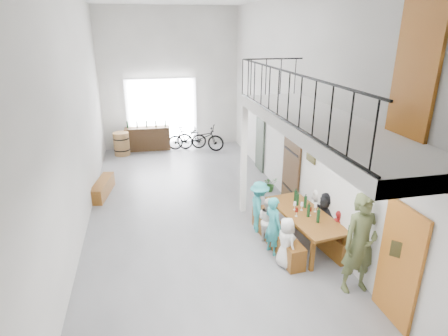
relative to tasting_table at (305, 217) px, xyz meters
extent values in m
plane|color=slate|center=(-2.20, 2.39, -0.71)|extent=(12.00, 12.00, 0.00)
plane|color=white|center=(-2.20, 8.39, 2.04)|extent=(5.50, 0.00, 5.50)
plane|color=white|center=(-2.20, -3.61, 2.04)|extent=(5.50, 0.00, 5.50)
plane|color=white|center=(-4.95, 2.39, 2.04)|extent=(0.00, 12.00, 12.00)
plane|color=white|center=(0.55, 2.39, 2.04)|extent=(0.00, 12.00, 12.00)
cube|color=white|center=(-2.60, 8.33, 0.69)|extent=(2.80, 0.08, 2.80)
cube|color=#A35A19|center=(0.50, -2.51, 0.34)|extent=(0.06, 0.95, 2.10)
cube|color=#3A2511|center=(0.50, 2.09, 0.29)|extent=(0.06, 1.10, 2.00)
cube|color=#2C362C|center=(0.50, 4.89, 0.29)|extent=(0.06, 0.80, 2.00)
cube|color=#A35A19|center=(0.50, -2.11, 3.39)|extent=(0.06, 0.90, 1.95)
cube|color=#3B3517|center=(0.52, 0.99, 1.19)|extent=(0.04, 0.45, 0.55)
cylinder|color=white|center=(0.51, 3.59, 1.69)|extent=(0.04, 0.28, 0.28)
cube|color=white|center=(-0.20, -0.81, 2.29)|extent=(1.50, 5.60, 0.25)
cube|color=black|center=(-0.93, -0.81, 3.27)|extent=(0.03, 5.60, 0.03)
cube|color=black|center=(-0.93, -0.81, 2.44)|extent=(0.03, 5.60, 0.03)
cube|color=black|center=(-0.20, 1.97, 3.27)|extent=(1.50, 0.03, 0.03)
cube|color=white|center=(-0.90, 1.94, 0.73)|extent=(0.14, 0.14, 2.88)
cube|color=brown|center=(0.00, 0.00, 0.05)|extent=(1.18, 2.29, 0.06)
cube|color=brown|center=(-0.24, -0.98, -0.34)|extent=(0.08, 0.08, 0.73)
cube|color=brown|center=(0.50, -0.88, -0.34)|extent=(0.08, 0.08, 0.73)
cube|color=brown|center=(-0.50, 0.88, -0.34)|extent=(0.08, 0.08, 0.73)
cube|color=brown|center=(0.24, 0.98, -0.34)|extent=(0.08, 0.08, 0.73)
cube|color=brown|center=(-0.62, 0.07, -0.45)|extent=(0.51, 2.21, 0.50)
cube|color=brown|center=(0.37, 0.09, -0.45)|extent=(0.64, 2.21, 0.50)
cylinder|color=black|center=(0.00, -0.16, 0.26)|extent=(0.07, 0.07, 0.35)
cylinder|color=black|center=(-0.01, 0.43, 0.26)|extent=(0.07, 0.07, 0.35)
cylinder|color=black|center=(0.12, 0.27, 0.26)|extent=(0.07, 0.07, 0.35)
cylinder|color=black|center=(0.09, -0.44, 0.26)|extent=(0.07, 0.07, 0.35)
cylinder|color=black|center=(0.01, 0.60, 0.26)|extent=(0.07, 0.07, 0.35)
cube|color=brown|center=(-4.70, 3.84, -0.49)|extent=(0.61, 1.58, 0.44)
cylinder|color=olive|center=(-4.26, 7.59, -0.25)|extent=(0.60, 0.60, 0.91)
cylinder|color=black|center=(-4.26, 7.59, -0.48)|extent=(0.62, 0.62, 0.05)
cylinder|color=black|center=(-4.26, 7.59, -0.03)|extent=(0.62, 0.62, 0.05)
cube|color=#3A2511|center=(-3.25, 8.04, -0.24)|extent=(1.79, 0.54, 0.94)
cylinder|color=black|center=(-3.99, 8.11, 0.37)|extent=(0.06, 0.06, 0.28)
cylinder|color=black|center=(-3.62, 8.03, 0.37)|extent=(0.06, 0.06, 0.28)
cylinder|color=black|center=(-3.25, 8.05, 0.37)|extent=(0.06, 0.06, 0.28)
cylinder|color=black|center=(-2.88, 8.00, 0.37)|extent=(0.06, 0.06, 0.28)
cylinder|color=black|center=(-2.51, 7.99, 0.37)|extent=(0.06, 0.06, 0.28)
imported|color=white|center=(-0.70, -0.69, -0.16)|extent=(0.47, 0.60, 1.10)
imported|color=teal|center=(-0.81, -0.16, -0.04)|extent=(0.46, 0.56, 1.34)
imported|color=white|center=(-0.75, 0.32, -0.16)|extent=(0.58, 0.64, 1.09)
imported|color=teal|center=(-0.81, 0.81, -0.06)|extent=(0.51, 0.85, 1.29)
imported|color=#B01E1F|center=(0.56, -0.48, -0.19)|extent=(0.43, 0.66, 1.04)
imported|color=black|center=(0.54, 0.06, -0.10)|extent=(0.37, 1.13, 1.22)
imported|color=white|center=(0.60, 0.61, -0.18)|extent=(0.44, 0.57, 1.05)
imported|color=#4B5530|center=(0.32, -1.69, 0.27)|extent=(0.73, 0.49, 1.96)
imported|color=#1C4619|center=(0.25, 3.02, -0.48)|extent=(0.48, 0.44, 0.46)
imported|color=black|center=(-1.17, 7.55, -0.19)|extent=(2.07, 1.41, 1.03)
imported|color=black|center=(-1.67, 7.77, -0.23)|extent=(1.58, 0.48, 0.95)
camera|label=1|loc=(-3.39, -6.90, 3.96)|focal=30.00mm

